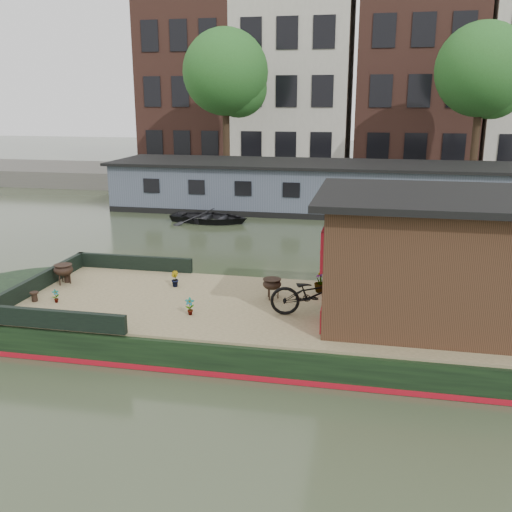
% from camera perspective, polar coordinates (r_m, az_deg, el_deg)
% --- Properties ---
extents(ground, '(120.00, 120.00, 0.00)m').
position_cam_1_polar(ground, '(11.82, 4.86, -8.24)').
color(ground, '#293220').
rests_on(ground, ground).
extents(houseboat_hull, '(14.01, 4.02, 0.60)m').
position_cam_1_polar(houseboat_hull, '(11.93, -1.52, -6.55)').
color(houseboat_hull, black).
rests_on(houseboat_hull, ground).
extents(houseboat_deck, '(11.80, 3.80, 0.05)m').
position_cam_1_polar(houseboat_deck, '(11.59, 4.93, -5.41)').
color(houseboat_deck, '#9D8E61').
rests_on(houseboat_deck, houseboat_hull).
extents(bow_bulwark, '(3.00, 4.00, 0.35)m').
position_cam_1_polar(bow_bulwark, '(13.06, -17.74, -2.77)').
color(bow_bulwark, black).
rests_on(bow_bulwark, houseboat_deck).
extents(cabin, '(4.00, 3.50, 2.42)m').
position_cam_1_polar(cabin, '(11.19, 16.27, 0.00)').
color(cabin, black).
rests_on(cabin, houseboat_deck).
extents(bicycle, '(1.75, 0.79, 0.89)m').
position_cam_1_polar(bicycle, '(11.11, 5.82, -3.78)').
color(bicycle, black).
rests_on(bicycle, houseboat_deck).
extents(potted_plant_a, '(0.21, 0.17, 0.35)m').
position_cam_1_polar(potted_plant_a, '(11.24, -6.64, -5.03)').
color(potted_plant_a, brown).
rests_on(potted_plant_a, houseboat_deck).
extents(potted_plant_b, '(0.25, 0.25, 0.35)m').
position_cam_1_polar(potted_plant_b, '(12.97, -8.14, -2.28)').
color(potted_plant_b, maroon).
rests_on(potted_plant_b, houseboat_deck).
extents(potted_plant_d, '(0.32, 0.32, 0.49)m').
position_cam_1_polar(potted_plant_d, '(12.52, 6.47, -2.53)').
color(potted_plant_d, maroon).
rests_on(potted_plant_d, houseboat_deck).
extents(potted_plant_e, '(0.17, 0.18, 0.28)m').
position_cam_1_polar(potted_plant_e, '(12.55, -19.39, -3.80)').
color(potted_plant_e, '#A0362F').
rests_on(potted_plant_e, houseboat_deck).
extents(brazier_front, '(0.52, 0.52, 0.44)m').
position_cam_1_polar(brazier_front, '(12.05, 1.61, -3.29)').
color(brazier_front, black).
rests_on(brazier_front, houseboat_deck).
extents(brazier_rear, '(0.50, 0.50, 0.46)m').
position_cam_1_polar(brazier_rear, '(13.72, -18.67, -1.73)').
color(brazier_rear, black).
rests_on(brazier_rear, houseboat_deck).
extents(bollard_port, '(0.20, 0.20, 0.23)m').
position_cam_1_polar(bollard_port, '(13.86, -18.37, -2.04)').
color(bollard_port, black).
rests_on(bollard_port, houseboat_deck).
extents(bollard_stbd, '(0.18, 0.18, 0.20)m').
position_cam_1_polar(bollard_stbd, '(12.79, -21.28, -3.81)').
color(bollard_stbd, black).
rests_on(bollard_stbd, houseboat_deck).
extents(dinghy, '(3.37, 2.57, 0.65)m').
position_cam_1_polar(dinghy, '(22.83, -4.68, 4.21)').
color(dinghy, black).
rests_on(dinghy, ground).
extents(far_houseboat, '(20.40, 4.40, 2.11)m').
position_cam_1_polar(far_houseboat, '(25.08, 8.77, 6.58)').
color(far_houseboat, '#485060').
rests_on(far_houseboat, ground).
extents(quay, '(60.00, 6.00, 0.90)m').
position_cam_1_polar(quay, '(31.59, 9.37, 7.38)').
color(quay, '#47443F').
rests_on(quay, ground).
extents(townhouse_row, '(27.25, 8.00, 16.50)m').
position_cam_1_polar(townhouse_row, '(38.42, 10.61, 19.85)').
color(townhouse_row, brown).
rests_on(townhouse_row, ground).
extents(tree_left, '(4.40, 4.40, 7.40)m').
position_cam_1_polar(tree_left, '(30.81, -2.76, 17.52)').
color(tree_left, '#332316').
rests_on(tree_left, quay).
extents(tree_right, '(4.40, 4.40, 7.40)m').
position_cam_1_polar(tree_right, '(30.28, 21.91, 16.52)').
color(tree_right, '#332316').
rests_on(tree_right, quay).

